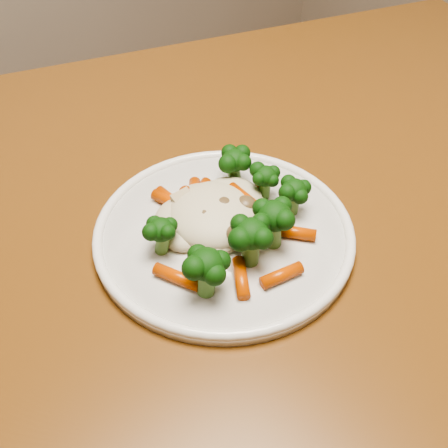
{
  "coord_description": "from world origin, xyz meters",
  "views": [
    {
      "loc": [
        -0.1,
        0.01,
        1.15
      ],
      "look_at": [
        0.15,
        0.31,
        0.77
      ],
      "focal_mm": 45.0,
      "sensor_mm": 36.0,
      "label": 1
    }
  ],
  "objects": [
    {
      "name": "plate",
      "position": [
        0.15,
        0.31,
        0.76
      ],
      "size": [
        0.25,
        0.25,
        0.01
      ],
      "primitive_type": "cylinder",
      "color": "white",
      "rests_on": "dining_table"
    },
    {
      "name": "dining_table",
      "position": [
        0.11,
        0.34,
        0.65
      ],
      "size": [
        1.4,
        1.14,
        0.75
      ],
      "rotation": [
        0.0,
        0.0,
        -0.31
      ],
      "color": "brown",
      "rests_on": "ground"
    },
    {
      "name": "meal",
      "position": [
        0.15,
        0.31,
        0.78
      ],
      "size": [
        0.18,
        0.18,
        0.05
      ],
      "color": "beige",
      "rests_on": "plate"
    }
  ]
}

